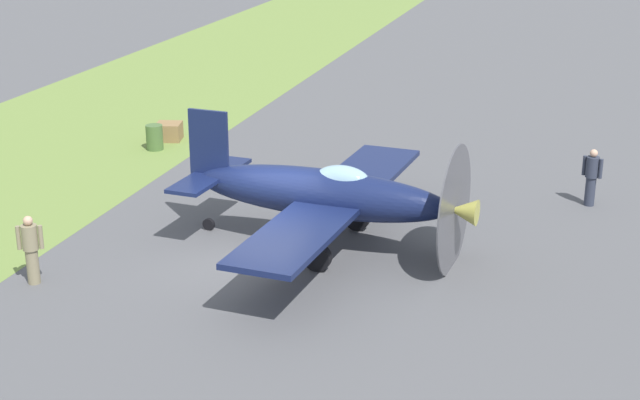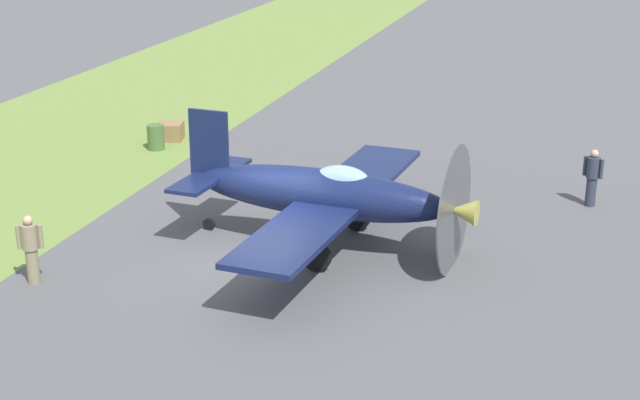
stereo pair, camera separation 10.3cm
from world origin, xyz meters
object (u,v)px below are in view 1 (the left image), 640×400
Objects in this scene: airplane_lead at (326,194)px; ground_crew_mechanic at (592,176)px; ground_crew_chief at (31,248)px; fuel_drum at (155,137)px; supply_crate at (169,132)px.

ground_crew_mechanic is at bearing 134.11° from airplane_lead.
ground_crew_chief reaches higher than fuel_drum.
fuel_drum is at bearing 79.57° from ground_crew_chief.
ground_crew_chief is at bearing -118.41° from ground_crew_mechanic.
fuel_drum is at bearing 2.81° from supply_crate.
ground_crew_mechanic is (-5.45, 6.57, -0.59)m from airplane_lead.
ground_crew_chief is 12.78m from supply_crate.
airplane_lead is 11.18× the size of supply_crate.
ground_crew_mechanic reaches higher than supply_crate.
ground_crew_mechanic is (-9.70, 12.67, 0.00)m from ground_crew_chief.
airplane_lead is 5.82× the size of ground_crew_mechanic.
airplane_lead is 5.82× the size of ground_crew_chief.
ground_crew_mechanic is at bearing 79.33° from supply_crate.
airplane_lead reaches higher than ground_crew_mechanic.
ground_crew_chief is at bearing -50.72° from airplane_lead.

